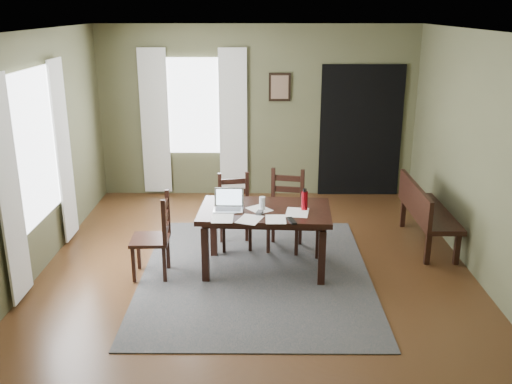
{
  "coord_description": "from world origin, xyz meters",
  "views": [
    {
      "loc": [
        0.04,
        -5.96,
        2.94
      ],
      "look_at": [
        0.0,
        0.3,
        0.9
      ],
      "focal_mm": 40.0,
      "sensor_mm": 36.0,
      "label": 1
    }
  ],
  "objects_px": {
    "chair_back_left": "(235,212)",
    "dining_table": "(265,217)",
    "chair_back_right": "(286,211)",
    "water_bottle": "(304,200)",
    "laptop": "(229,204)",
    "bench": "(424,209)",
    "chair_end": "(155,237)"
  },
  "relations": [
    {
      "from": "chair_end",
      "to": "water_bottle",
      "type": "relative_size",
      "value": 3.88
    },
    {
      "from": "chair_back_right",
      "to": "laptop",
      "type": "bearing_deg",
      "value": -125.46
    },
    {
      "from": "water_bottle",
      "to": "chair_back_left",
      "type": "bearing_deg",
      "value": 138.85
    },
    {
      "from": "dining_table",
      "to": "bench",
      "type": "distance_m",
      "value": 2.19
    },
    {
      "from": "chair_back_left",
      "to": "chair_back_right",
      "type": "xyz_separation_m",
      "value": [
        0.64,
        -0.05,
        0.03
      ]
    },
    {
      "from": "chair_back_left",
      "to": "laptop",
      "type": "xyz_separation_m",
      "value": [
        -0.04,
        -0.7,
        0.35
      ]
    },
    {
      "from": "dining_table",
      "to": "bench",
      "type": "height_order",
      "value": "bench"
    },
    {
      "from": "chair_back_right",
      "to": "water_bottle",
      "type": "bearing_deg",
      "value": -63.76
    },
    {
      "from": "chair_back_left",
      "to": "bench",
      "type": "bearing_deg",
      "value": -7.03
    },
    {
      "from": "dining_table",
      "to": "chair_end",
      "type": "relative_size",
      "value": 1.59
    },
    {
      "from": "water_bottle",
      "to": "bench",
      "type": "bearing_deg",
      "value": 26.35
    },
    {
      "from": "chair_end",
      "to": "laptop",
      "type": "height_order",
      "value": "laptop"
    },
    {
      "from": "chair_back_right",
      "to": "water_bottle",
      "type": "xyz_separation_m",
      "value": [
        0.18,
        -0.66,
        0.38
      ]
    },
    {
      "from": "chair_end",
      "to": "laptop",
      "type": "bearing_deg",
      "value": 99.66
    },
    {
      "from": "bench",
      "to": "chair_back_right",
      "type": "bearing_deg",
      "value": 94.19
    },
    {
      "from": "dining_table",
      "to": "laptop",
      "type": "height_order",
      "value": "laptop"
    },
    {
      "from": "chair_back_left",
      "to": "dining_table",
      "type": "bearing_deg",
      "value": -70.54
    },
    {
      "from": "chair_end",
      "to": "chair_back_right",
      "type": "xyz_separation_m",
      "value": [
        1.51,
        0.81,
        0.02
      ]
    },
    {
      "from": "chair_back_left",
      "to": "bench",
      "type": "height_order",
      "value": "chair_back_left"
    },
    {
      "from": "bench",
      "to": "laptop",
      "type": "xyz_separation_m",
      "value": [
        -2.46,
        -0.77,
        0.33
      ]
    },
    {
      "from": "dining_table",
      "to": "water_bottle",
      "type": "distance_m",
      "value": 0.49
    },
    {
      "from": "chair_back_left",
      "to": "laptop",
      "type": "bearing_deg",
      "value": -101.76
    },
    {
      "from": "chair_end",
      "to": "laptop",
      "type": "relative_size",
      "value": 2.84
    },
    {
      "from": "laptop",
      "to": "bench",
      "type": "bearing_deg",
      "value": 18.5
    },
    {
      "from": "dining_table",
      "to": "water_bottle",
      "type": "relative_size",
      "value": 6.16
    },
    {
      "from": "dining_table",
      "to": "chair_back_left",
      "type": "bearing_deg",
      "value": 121.51
    },
    {
      "from": "chair_end",
      "to": "bench",
      "type": "xyz_separation_m",
      "value": [
        3.28,
        0.94,
        0.01
      ]
    },
    {
      "from": "laptop",
      "to": "water_bottle",
      "type": "height_order",
      "value": "water_bottle"
    },
    {
      "from": "chair_back_left",
      "to": "bench",
      "type": "distance_m",
      "value": 2.42
    },
    {
      "from": "chair_end",
      "to": "chair_back_left",
      "type": "distance_m",
      "value": 1.23
    },
    {
      "from": "chair_back_left",
      "to": "water_bottle",
      "type": "xyz_separation_m",
      "value": [
        0.82,
        -0.72,
        0.41
      ]
    },
    {
      "from": "bench",
      "to": "laptop",
      "type": "distance_m",
      "value": 2.59
    }
  ]
}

